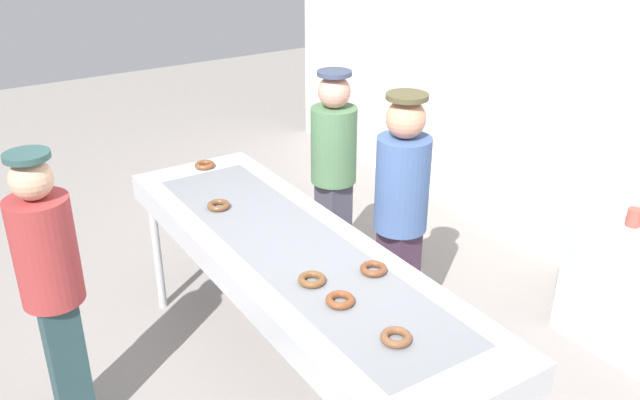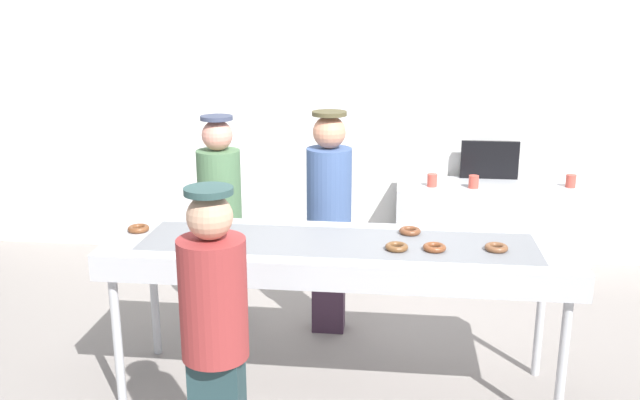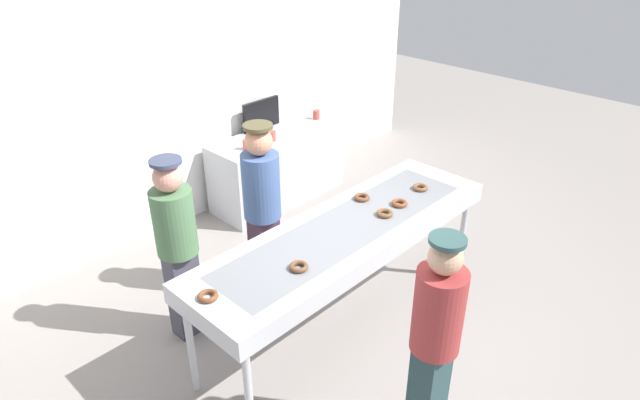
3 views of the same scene
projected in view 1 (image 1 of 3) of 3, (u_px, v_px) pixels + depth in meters
The scene contains 13 objects.
ground_plane at pixel (296, 394), 4.04m from camera, with size 16.00×16.00×0.00m, color gray.
back_wall at pixel (612, 96), 4.70m from camera, with size 8.00×0.12×2.86m, color white.
fryer_conveyor at pixel (293, 260), 3.65m from camera, with size 2.83×0.82×1.01m.
chocolate_donut_0 at pixel (205, 165), 4.62m from camera, with size 0.14×0.14×0.04m, color brown.
chocolate_donut_1 at pixel (396, 337), 2.86m from camera, with size 0.14×0.14×0.04m, color brown.
chocolate_donut_2 at pixel (312, 279), 3.28m from camera, with size 0.14×0.14×0.04m, color brown.
chocolate_donut_3 at pixel (219, 205), 4.04m from camera, with size 0.14×0.14×0.04m, color brown.
chocolate_donut_4 at pixel (374, 269), 3.37m from camera, with size 0.14×0.14×0.04m, color brown.
chocolate_donut_5 at pixel (340, 300), 3.12m from camera, with size 0.14×0.14×0.04m, color brown.
worker_baker at pixel (401, 208), 4.16m from camera, with size 0.33×0.33×1.68m.
worker_assistant at pixel (334, 168), 4.84m from camera, with size 0.33×0.33×1.62m.
customer_waiting at pixel (52, 286), 3.45m from camera, with size 0.31×0.31×1.63m.
paper_cup_2 at pixel (634, 217), 4.15m from camera, with size 0.09×0.09×0.11m, color #CC4C3F.
Camera 1 is at (2.74, -1.59, 2.77)m, focal length 37.97 mm.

